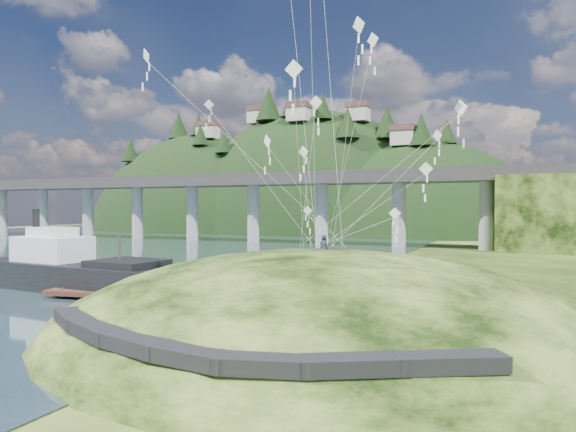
% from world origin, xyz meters
% --- Properties ---
extents(ground, '(320.00, 320.00, 0.00)m').
position_xyz_m(ground, '(0.00, 0.00, 0.00)').
color(ground, black).
rests_on(ground, ground).
extents(grass_hill, '(36.00, 32.00, 13.00)m').
position_xyz_m(grass_hill, '(8.00, 2.00, -1.50)').
color(grass_hill, black).
rests_on(grass_hill, ground).
extents(footpath, '(22.29, 5.84, 0.83)m').
position_xyz_m(footpath, '(7.46, -9.74, 2.08)').
color(footpath, black).
rests_on(footpath, ground).
extents(bridge, '(160.00, 11.00, 15.00)m').
position_xyz_m(bridge, '(-26.46, 70.07, 9.70)').
color(bridge, '#2D2B2B').
rests_on(bridge, ground).
extents(far_ridge, '(153.00, 70.00, 94.50)m').
position_xyz_m(far_ridge, '(-43.58, 122.17, -7.44)').
color(far_ridge, black).
rests_on(far_ridge, ground).
extents(work_barge, '(21.73, 7.53, 7.47)m').
position_xyz_m(work_barge, '(-18.76, 7.97, 1.87)').
color(work_barge, black).
rests_on(work_barge, ground).
extents(wooden_dock, '(15.94, 5.25, 1.13)m').
position_xyz_m(wooden_dock, '(-9.58, 5.90, 0.50)').
color(wooden_dock, '#371E16').
rests_on(wooden_dock, ground).
extents(kite_flyers, '(1.27, 1.95, 1.87)m').
position_xyz_m(kite_flyers, '(7.33, 4.29, 5.75)').
color(kite_flyers, '#272C34').
rests_on(kite_flyers, ground).
extents(kite_swarm, '(17.02, 16.83, 21.84)m').
position_xyz_m(kite_swarm, '(8.82, 0.20, 14.92)').
color(kite_swarm, white).
rests_on(kite_swarm, ground).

